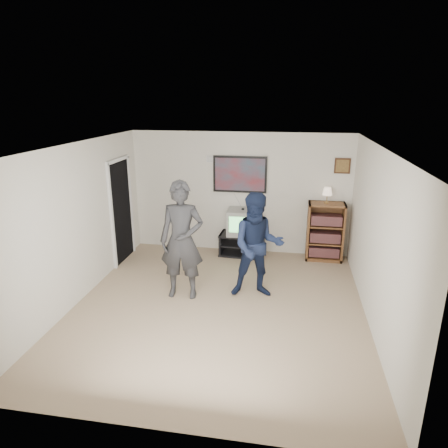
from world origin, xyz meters
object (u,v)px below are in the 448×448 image
(media_stand, at_px, (242,244))
(person_short, at_px, (257,246))
(bookshelf, at_px, (325,232))
(person_tall, at_px, (182,241))
(crt_television, at_px, (243,222))

(media_stand, height_order, person_short, person_short)
(bookshelf, bearing_deg, media_stand, -178.27)
(media_stand, relative_size, bookshelf, 0.80)
(person_tall, xyz_separation_m, person_short, (1.19, 0.21, -0.09))
(media_stand, relative_size, person_tall, 0.49)
(bookshelf, bearing_deg, person_short, -124.14)
(crt_television, height_order, person_tall, person_tall)
(media_stand, bearing_deg, person_short, -72.04)
(bookshelf, distance_m, person_short, 2.16)
(media_stand, xyz_separation_m, bookshelf, (1.66, 0.05, 0.36))
(person_tall, bearing_deg, person_short, 6.27)
(media_stand, distance_m, person_tall, 2.20)
(crt_television, xyz_separation_m, person_short, (0.45, -1.73, 0.16))
(media_stand, height_order, person_tall, person_tall)
(crt_television, relative_size, bookshelf, 0.52)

